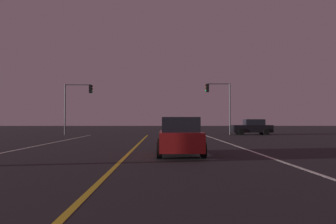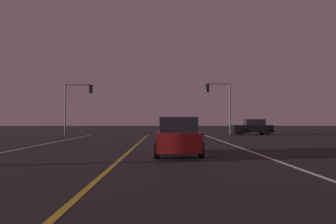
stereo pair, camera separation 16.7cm
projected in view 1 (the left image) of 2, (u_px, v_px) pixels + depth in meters
The scene contains 6 objects.
lane_edge_right at pixel (264, 155), 14.98m from camera, with size 0.16×41.89×0.01m, color silver.
lane_center_divider at pixel (127, 155), 14.88m from camera, with size 0.16×41.89×0.01m, color gold.
car_crossing_side at pixel (252, 127), 37.12m from camera, with size 4.30×2.02×1.70m.
car_lead_same_lane at pixel (180, 137), 15.05m from camera, with size 2.02×4.30×1.70m.
traffic_light_near_right at pixel (218, 97), 36.55m from camera, with size 2.76×0.36×5.61m.
traffic_light_near_left at pixel (78, 97), 36.29m from camera, with size 3.06×0.36×5.48m.
Camera 1 is at (1.58, -0.01, 1.55)m, focal length 35.97 mm.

